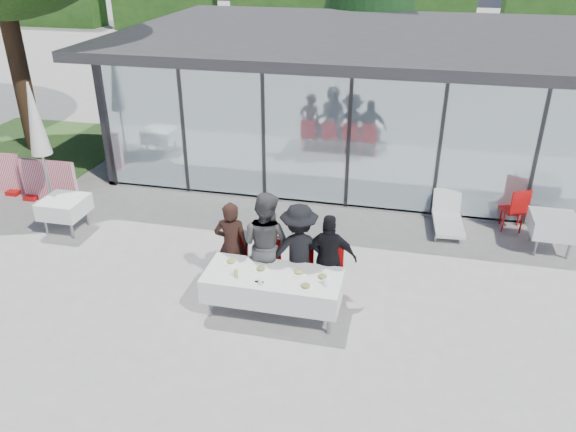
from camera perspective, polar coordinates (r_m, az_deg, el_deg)
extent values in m
plane|color=gray|center=(9.92, -3.26, -8.54)|extent=(90.00, 90.00, 0.00)
cube|color=gray|center=(16.74, 11.01, 6.52)|extent=(14.00, 8.00, 0.10)
cube|color=black|center=(20.07, 12.01, 14.43)|extent=(14.00, 0.20, 3.20)
cube|color=black|center=(17.81, -11.80, 12.90)|extent=(0.20, 8.00, 3.20)
cube|color=silver|center=(12.48, 10.66, 7.04)|extent=(13.60, 0.06, 3.10)
cube|color=#2D2D30|center=(15.53, 12.02, 17.38)|extent=(14.80, 8.80, 0.24)
cube|color=#262628|center=(14.37, -17.79, 8.87)|extent=(0.08, 0.10, 3.10)
cube|color=#262628|center=(13.51, -10.54, 8.60)|extent=(0.08, 0.10, 3.10)
cube|color=#262628|center=(12.89, -2.47, 8.13)|extent=(0.08, 0.10, 3.10)
cube|color=#262628|center=(12.54, 6.20, 7.46)|extent=(0.08, 0.10, 3.10)
cube|color=#262628|center=(12.49, 15.12, 6.58)|extent=(0.08, 0.10, 3.10)
cube|color=#262628|center=(12.74, 23.88, 5.57)|extent=(0.08, 0.10, 3.10)
cube|color=#AD0B0B|center=(15.45, 1.51, 6.86)|extent=(0.45, 0.45, 0.90)
cube|color=#AD0B0B|center=(15.72, 7.28, 7.00)|extent=(0.45, 0.45, 0.90)
cube|color=#AD0B0B|center=(15.23, 16.49, 5.44)|extent=(0.45, 0.45, 0.90)
cube|color=#AD0B0B|center=(16.16, 23.48, 5.50)|extent=(0.45, 0.45, 0.90)
cube|color=#1A3A12|center=(35.91, 13.12, 20.61)|extent=(6.50, 2.00, 4.40)
cube|color=#1A3A12|center=(36.72, 26.35, 18.80)|extent=(6.50, 2.00, 4.40)
cube|color=silver|center=(9.32, -1.53, -7.04)|extent=(2.26, 0.96, 0.42)
cylinder|color=gray|center=(9.41, -8.02, -8.31)|extent=(0.06, 0.06, 0.71)
cylinder|color=gray|center=(8.99, 4.21, -10.02)|extent=(0.06, 0.06, 0.71)
cylinder|color=gray|center=(9.96, -6.63, -6.07)|extent=(0.06, 0.06, 0.71)
cylinder|color=gray|center=(9.55, 4.88, -7.54)|extent=(0.06, 0.06, 0.71)
imported|color=black|center=(9.90, -5.74, -2.99)|extent=(0.67, 0.67, 1.66)
cube|color=#AD0B0B|center=(10.12, -5.58, -4.76)|extent=(0.44, 0.44, 0.05)
cube|color=#AD0B0B|center=(10.16, -5.30, -2.99)|extent=(0.44, 0.04, 0.55)
cylinder|color=#AD0B0B|center=(10.16, -6.81, -6.28)|extent=(0.04, 0.04, 0.43)
cylinder|color=#AD0B0B|center=(10.06, -4.85, -6.55)|extent=(0.04, 0.04, 0.43)
cylinder|color=#AD0B0B|center=(10.44, -6.16, -5.23)|extent=(0.04, 0.04, 0.43)
cylinder|color=#AD0B0B|center=(10.34, -4.26, -5.49)|extent=(0.04, 0.04, 0.43)
imported|color=#484848|center=(9.68, -2.30, -2.78)|extent=(1.16, 1.16, 1.90)
cube|color=#AD0B0B|center=(9.97, -2.20, -5.20)|extent=(0.44, 0.44, 0.05)
cube|color=#AD0B0B|center=(10.00, -1.93, -3.39)|extent=(0.44, 0.04, 0.55)
cylinder|color=#AD0B0B|center=(9.99, -3.45, -6.75)|extent=(0.04, 0.04, 0.43)
cylinder|color=#AD0B0B|center=(9.91, -1.43, -7.01)|extent=(0.04, 0.04, 0.43)
cylinder|color=#AD0B0B|center=(10.28, -2.90, -5.67)|extent=(0.04, 0.04, 0.43)
cylinder|color=#AD0B0B|center=(10.20, -0.94, -5.91)|extent=(0.04, 0.04, 0.43)
imported|color=black|center=(9.60, 1.11, -3.60)|extent=(1.39, 1.39, 1.74)
cube|color=#AD0B0B|center=(9.85, 1.13, -5.61)|extent=(0.44, 0.44, 0.05)
cube|color=#AD0B0B|center=(9.89, 1.38, -3.78)|extent=(0.44, 0.04, 0.55)
cylinder|color=#AD0B0B|center=(9.86, -0.13, -7.18)|extent=(0.04, 0.04, 0.43)
cylinder|color=#AD0B0B|center=(9.80, 1.94, -7.44)|extent=(0.04, 0.04, 0.43)
cylinder|color=#AD0B0B|center=(10.16, 0.33, -6.07)|extent=(0.04, 0.04, 0.43)
cylinder|color=#AD0B0B|center=(10.10, 2.34, -6.31)|extent=(0.04, 0.04, 0.43)
imported|color=black|center=(9.56, 4.21, -4.29)|extent=(1.01, 1.01, 1.60)
cube|color=#AD0B0B|center=(9.78, 4.17, -5.96)|extent=(0.44, 0.44, 0.05)
cube|color=#AD0B0B|center=(9.81, 4.40, -4.12)|extent=(0.44, 0.04, 0.55)
cylinder|color=#AD0B0B|center=(9.78, 2.90, -7.56)|extent=(0.04, 0.04, 0.43)
cylinder|color=#AD0B0B|center=(9.74, 5.01, -7.81)|extent=(0.04, 0.04, 0.43)
cylinder|color=#AD0B0B|center=(10.07, 3.27, -6.42)|extent=(0.04, 0.04, 0.43)
cylinder|color=#AD0B0B|center=(10.03, 5.31, -6.66)|extent=(0.04, 0.04, 0.43)
cylinder|color=white|center=(9.55, -5.80, -4.72)|extent=(0.25, 0.25, 0.01)
ellipsoid|color=tan|center=(9.53, -5.81, -4.55)|extent=(0.15, 0.15, 0.05)
cylinder|color=white|center=(9.32, -2.78, -5.49)|extent=(0.25, 0.25, 0.01)
ellipsoid|color=#4A6726|center=(9.30, -2.78, -5.31)|extent=(0.15, 0.15, 0.05)
cylinder|color=white|center=(9.22, 1.11, -5.84)|extent=(0.25, 0.25, 0.01)
ellipsoid|color=tan|center=(9.20, 1.11, -5.66)|extent=(0.15, 0.15, 0.05)
cylinder|color=white|center=(9.12, 3.52, -6.29)|extent=(0.25, 0.25, 0.01)
ellipsoid|color=#4A6726|center=(9.10, 3.53, -6.11)|extent=(0.15, 0.15, 0.05)
cylinder|color=white|center=(8.89, 1.79, -7.24)|extent=(0.25, 0.25, 0.01)
ellipsoid|color=#4A6726|center=(8.87, 1.80, -7.05)|extent=(0.15, 0.15, 0.05)
cylinder|color=#94BE4F|center=(9.15, -5.30, -5.82)|extent=(0.06, 0.06, 0.13)
cylinder|color=silver|center=(8.96, -2.85, -6.62)|extent=(0.07, 0.07, 0.10)
cylinder|color=silver|center=(8.94, 3.79, -6.74)|extent=(0.07, 0.07, 0.10)
cube|color=black|center=(9.02, -2.93, -6.70)|extent=(0.14, 0.03, 0.01)
cube|color=silver|center=(12.76, -21.78, 0.89)|extent=(0.86, 0.86, 0.36)
cylinder|color=gray|center=(12.79, -23.46, -0.37)|extent=(0.05, 0.05, 0.72)
cylinder|color=gray|center=(12.46, -21.21, -0.66)|extent=(0.05, 0.05, 0.72)
cylinder|color=gray|center=(13.22, -22.03, 0.79)|extent=(0.05, 0.05, 0.72)
cylinder|color=gray|center=(12.90, -19.82, 0.54)|extent=(0.05, 0.05, 0.72)
cube|color=silver|center=(12.28, 25.34, -0.84)|extent=(0.86, 0.86, 0.36)
cylinder|color=gray|center=(12.04, 24.01, -2.19)|extent=(0.05, 0.05, 0.72)
cylinder|color=gray|center=(12.18, 26.76, -2.45)|extent=(0.05, 0.05, 0.72)
cylinder|color=gray|center=(12.56, 23.60, -0.89)|extent=(0.05, 0.05, 0.72)
cylinder|color=gray|center=(12.70, 26.24, -1.16)|extent=(0.05, 0.05, 0.72)
cube|color=#AD0B0B|center=(12.89, 21.87, 0.59)|extent=(0.59, 0.59, 0.05)
cube|color=#AD0B0B|center=(12.64, 22.55, 1.21)|extent=(0.41, 0.23, 0.55)
cylinder|color=#AD0B0B|center=(12.79, 21.00, -0.62)|extent=(0.04, 0.04, 0.43)
cylinder|color=#AD0B0B|center=(12.86, 22.58, -0.78)|extent=(0.04, 0.04, 0.43)
cylinder|color=#AD0B0B|center=(13.11, 20.84, 0.09)|extent=(0.04, 0.04, 0.43)
cylinder|color=#AD0B0B|center=(13.18, 22.37, -0.07)|extent=(0.04, 0.04, 0.43)
cube|color=black|center=(13.87, -22.66, 0.50)|extent=(0.50, 0.50, 0.12)
cylinder|color=gray|center=(13.39, -23.62, 5.45)|extent=(0.06, 0.06, 2.70)
cone|color=beige|center=(13.13, -24.32, 8.97)|extent=(0.44, 0.44, 1.56)
cube|color=red|center=(14.43, -23.13, 3.35)|extent=(1.40, 0.12, 1.00)
cube|color=#AD0B0B|center=(14.89, -24.40, 1.89)|extent=(0.30, 0.45, 0.10)
cube|color=#AD0B0B|center=(14.32, -21.17, 1.56)|extent=(0.30, 0.45, 0.10)
cube|color=#AD0B0B|center=(15.35, -25.89, 2.31)|extent=(0.30, 0.45, 0.10)
cube|color=white|center=(12.49, 15.93, -0.67)|extent=(0.69, 1.34, 0.08)
cube|color=white|center=(12.86, 15.84, 1.52)|extent=(0.62, 0.31, 0.54)
cylinder|color=white|center=(12.03, 14.75, -2.20)|extent=(0.04, 0.04, 0.14)
cylinder|color=white|center=(12.07, 17.11, -2.43)|extent=(0.04, 0.04, 0.14)
cylinder|color=white|center=(13.01, 14.72, 0.10)|extent=(0.04, 0.04, 0.14)
cylinder|color=white|center=(13.05, 16.90, -0.12)|extent=(0.04, 0.04, 0.14)
cylinder|color=#382316|center=(17.85, -25.56, 12.92)|extent=(0.50, 0.50, 4.40)
cylinder|color=#382316|center=(21.35, 7.84, 13.83)|extent=(0.44, 0.44, 2.00)
cube|color=#385926|center=(18.41, -24.22, 6.36)|extent=(5.00, 5.00, 0.02)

